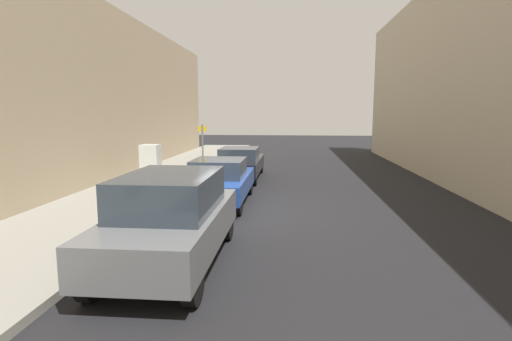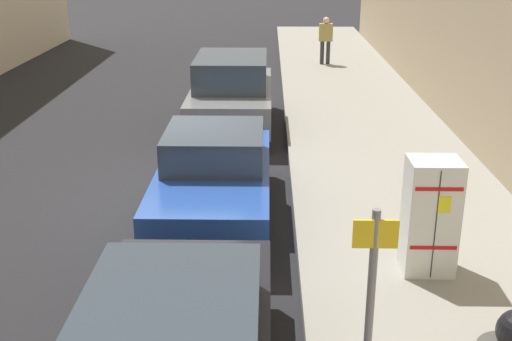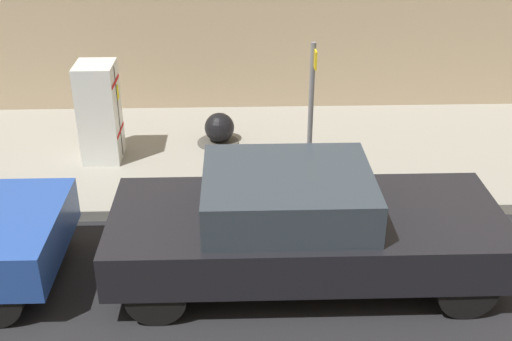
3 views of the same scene
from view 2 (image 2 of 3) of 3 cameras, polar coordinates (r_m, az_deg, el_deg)
ground_plane at (r=11.63m, az=-7.61°, el=-2.24°), size 80.00×80.00×0.00m
sidewalk_slab at (r=11.70m, az=12.59°, el=-1.99°), size 3.82×44.00×0.16m
discarded_refrigerator at (r=8.71m, az=15.22°, el=-3.94°), size 0.67×0.59×1.55m
street_sign_post at (r=5.52m, az=10.05°, el=-12.69°), size 0.36×0.07×2.22m
pedestrian_walking_far at (r=22.90m, az=6.21°, el=11.69°), size 0.47×0.22×1.63m
parked_suv_gray at (r=15.37m, az=-2.18°, el=7.01°), size 1.87×4.41×1.76m
parked_hatchback_blue at (r=10.45m, az=-3.73°, el=-0.33°), size 1.79×4.15×1.45m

